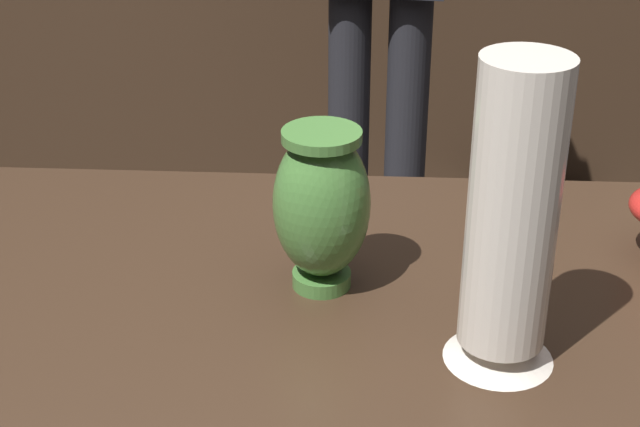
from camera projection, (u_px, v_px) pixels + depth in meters
name	position (u px, v px, depth m)	size (l,w,h in m)	color
back_display_shelf	(356.00, 25.00, 3.35)	(2.60, 0.40, 0.99)	#422D1E
vase_centerpiece	(318.00, 204.00, 1.19)	(0.12, 0.12, 0.21)	#477A38
vase_left_accent	(511.00, 226.00, 1.02)	(0.13, 0.13, 0.36)	silver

